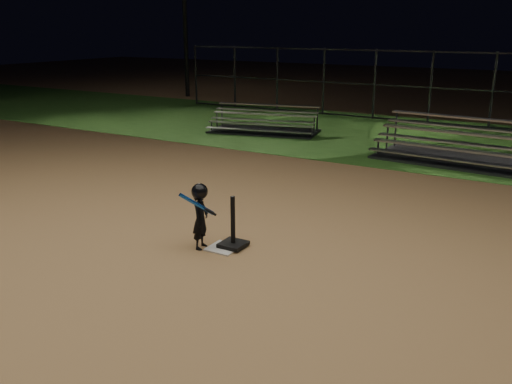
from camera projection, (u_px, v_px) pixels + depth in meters
name	position (u px, v px, depth m)	size (l,w,h in m)	color
ground	(223.00, 249.00, 8.39)	(80.00, 80.00, 0.00)	#A77A4B
grass_strip	(404.00, 138.00, 16.65)	(60.00, 8.00, 0.01)	#2B581C
home_plate	(223.00, 248.00, 8.39)	(0.45, 0.45, 0.02)	beige
batting_tee	(233.00, 237.00, 8.38)	(0.38, 0.38, 0.81)	black
child_batter	(200.00, 214.00, 8.26)	(0.44, 0.55, 1.04)	black
bleacher_left	(264.00, 127.00, 17.52)	(3.69, 2.36, 0.83)	#ABACB0
bleacher_right	(464.00, 154.00, 13.62)	(4.44, 2.44, 1.05)	#AAAAAF
backstop_fence	(431.00, 88.00, 18.77)	(20.08, 0.08, 2.50)	#38383D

